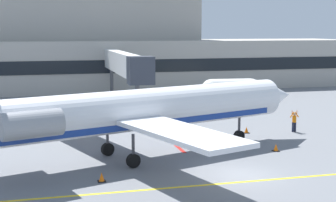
# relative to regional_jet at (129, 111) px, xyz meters

# --- Properties ---
(ground) EXTENTS (120.00, 120.00, 0.11)m
(ground) POSITION_rel_regional_jet_xyz_m (5.92, -5.22, -3.37)
(ground) COLOR slate
(terminal_building) EXTENTS (73.68, 13.46, 18.60)m
(terminal_building) POSITION_rel_regional_jet_xyz_m (3.21, 41.91, 3.50)
(terminal_building) COLOR #ADA89E
(terminal_building) RESTS_ON ground
(jet_bridge_west) EXTENTS (2.40, 22.02, 6.21)m
(jet_bridge_west) POSITION_rel_regional_jet_xyz_m (3.58, 23.02, 1.52)
(jet_bridge_west) COLOR silver
(jet_bridge_west) RESTS_ON ground
(regional_jet) EXTENTS (29.27, 21.52, 8.86)m
(regional_jet) POSITION_rel_regional_jet_xyz_m (0.00, 0.00, 0.00)
(regional_jet) COLOR white
(regional_jet) RESTS_ON ground
(baggage_tug) EXTENTS (3.42, 3.44, 1.76)m
(baggage_tug) POSITION_rel_regional_jet_xyz_m (0.38, 14.87, -2.50)
(baggage_tug) COLOR #19389E
(baggage_tug) RESTS_ON ground
(belt_loader) EXTENTS (2.64, 3.35, 1.76)m
(belt_loader) POSITION_rel_regional_jet_xyz_m (11.33, 22.45, -2.50)
(belt_loader) COLOR #E5B20C
(belt_loader) RESTS_ON ground
(fuel_tank) EXTENTS (7.42, 2.86, 2.78)m
(fuel_tank) POSITION_rel_regional_jet_xyz_m (16.86, 23.96, -1.78)
(fuel_tank) COLOR white
(fuel_tank) RESTS_ON ground
(marshaller) EXTENTS (0.83, 0.34, 1.86)m
(marshaller) POSITION_rel_regional_jet_xyz_m (15.32, 5.55, -2.39)
(marshaller) COLOR #191E33
(marshaller) RESTS_ON ground
(safety_cone_alpha) EXTENTS (0.47, 0.47, 0.55)m
(safety_cone_alpha) POSITION_rel_regional_jet_xyz_m (10.69, -0.31, -3.08)
(safety_cone_alpha) COLOR orange
(safety_cone_alpha) RESTS_ON ground
(safety_cone_bravo) EXTENTS (0.47, 0.47, 0.55)m
(safety_cone_bravo) POSITION_rel_regional_jet_xyz_m (7.69, 6.12, -3.08)
(safety_cone_bravo) COLOR orange
(safety_cone_bravo) RESTS_ON ground
(safety_cone_charlie) EXTENTS (0.47, 0.47, 0.55)m
(safety_cone_charlie) POSITION_rel_regional_jet_xyz_m (-2.43, -4.41, -3.08)
(safety_cone_charlie) COLOR orange
(safety_cone_charlie) RESTS_ON ground
(safety_cone_delta) EXTENTS (0.47, 0.47, 0.55)m
(safety_cone_delta) POSITION_rel_regional_jet_xyz_m (11.17, 6.12, -3.08)
(safety_cone_delta) COLOR orange
(safety_cone_delta) RESTS_ON ground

